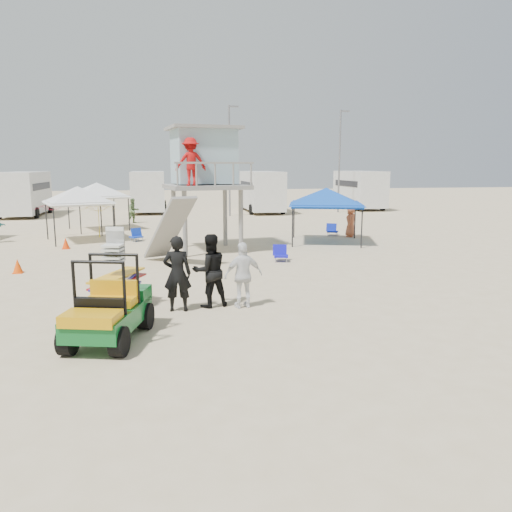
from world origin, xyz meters
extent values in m
plane|color=beige|center=(0.00, 0.00, 0.00)|extent=(140.00, 140.00, 0.00)
cube|color=#0E5A22|center=(-3.10, 0.66, 0.52)|extent=(1.74, 2.57, 0.41)
cube|color=orange|center=(-3.10, 0.66, 0.77)|extent=(1.21, 0.92, 0.23)
cylinder|color=black|center=(-3.61, -0.18, 0.30)|extent=(0.41, 0.65, 0.60)
cube|color=black|center=(-3.10, 2.96, 0.42)|extent=(1.56, 1.94, 0.11)
cylinder|color=black|center=(-3.59, 2.96, 0.22)|extent=(0.29, 0.48, 0.45)
imported|color=black|center=(-1.60, 2.66, 0.97)|extent=(0.76, 0.54, 1.95)
imported|color=black|center=(-0.75, 2.91, 0.97)|extent=(1.08, 0.93, 1.93)
imported|color=white|center=(0.10, 2.66, 0.87)|extent=(1.07, 0.57, 1.73)
cylinder|color=gray|center=(-1.25, 10.59, 1.35)|extent=(0.19, 0.19, 2.71)
cube|color=gray|center=(-0.05, 11.78, 2.79)|extent=(3.72, 3.72, 0.17)
cube|color=#90AEBA|center=(-0.05, 12.10, 4.06)|extent=(2.80, 2.53, 2.27)
imported|color=#B20F0F|center=(-0.92, 10.69, 3.83)|extent=(1.23, 0.71, 1.90)
cylinder|color=black|center=(4.27, 11.60, 0.95)|extent=(0.06, 0.06, 1.90)
pyramid|color=#1148B8|center=(5.83, 13.15, 2.65)|extent=(4.06, 4.06, 0.80)
cube|color=#1148B8|center=(5.83, 13.15, 1.85)|extent=(4.06, 4.06, 0.18)
cylinder|color=black|center=(-7.33, 14.55, 0.97)|extent=(0.06, 0.06, 1.95)
pyramid|color=white|center=(-5.98, 15.90, 2.70)|extent=(3.63, 3.63, 0.80)
cube|color=white|center=(-5.98, 15.90, 1.90)|extent=(3.63, 3.63, 0.18)
cylinder|color=black|center=(-6.97, 18.96, 0.99)|extent=(0.06, 0.06, 1.98)
pyramid|color=white|center=(-5.61, 20.33, 2.73)|extent=(3.76, 3.76, 0.80)
cube|color=white|center=(-5.61, 20.33, 1.93)|extent=(3.76, 3.76, 0.18)
imported|color=red|center=(-7.56, 17.69, 0.90)|extent=(2.28, 2.31, 1.80)
imported|color=yellow|center=(-5.17, 16.92, 0.88)|extent=(2.50, 2.52, 1.76)
cone|color=#FF4D08|center=(-6.92, 8.32, 0.25)|extent=(0.34, 0.34, 0.50)
cone|color=#F73B07|center=(-6.24, 13.45, 0.25)|extent=(0.34, 0.34, 0.50)
cube|color=#1033B5|center=(-3.24, 15.23, 0.22)|extent=(0.72, 0.71, 0.06)
cube|color=#1033B5|center=(-3.24, 15.47, 0.42)|extent=(0.55, 0.43, 0.44)
cylinder|color=#B2B2B7|center=(-3.46, 15.03, 0.10)|extent=(0.03, 0.03, 0.20)
cube|color=#1111B8|center=(2.56, 8.70, 0.22)|extent=(0.64, 0.61, 0.06)
cube|color=#1111B8|center=(2.56, 8.94, 0.42)|extent=(0.57, 0.30, 0.44)
cylinder|color=#B2B2B7|center=(2.34, 8.50, 0.10)|extent=(0.03, 0.03, 0.20)
cube|color=#1023AE|center=(6.98, 15.37, 0.22)|extent=(0.71, 0.70, 0.06)
cube|color=#1023AE|center=(6.98, 15.61, 0.42)|extent=(0.56, 0.41, 0.44)
cylinder|color=#B2B2B7|center=(6.76, 15.17, 0.10)|extent=(0.03, 0.03, 0.20)
cube|color=silver|center=(-12.00, 30.00, 1.75)|extent=(2.50, 6.80, 3.00)
cube|color=black|center=(-12.00, 30.00, 2.20)|extent=(2.54, 5.44, 0.50)
cube|color=silver|center=(-3.00, 31.50, 1.75)|extent=(2.50, 6.50, 3.00)
cube|color=black|center=(-3.00, 31.50, 2.20)|extent=(2.54, 5.20, 0.50)
cylinder|color=black|center=(-4.25, 29.42, 0.40)|extent=(0.25, 0.80, 0.80)
cube|color=silver|center=(6.00, 30.00, 1.75)|extent=(2.50, 7.00, 3.00)
cube|color=black|center=(6.00, 30.00, 2.20)|extent=(2.54, 5.60, 0.50)
cylinder|color=black|center=(4.75, 27.76, 0.40)|extent=(0.25, 0.80, 0.80)
cube|color=silver|center=(15.00, 31.50, 1.75)|extent=(2.50, 6.60, 3.00)
cube|color=black|center=(15.00, 31.50, 2.20)|extent=(2.54, 5.28, 0.50)
cylinder|color=black|center=(13.75, 29.39, 0.40)|extent=(0.25, 0.80, 0.80)
cylinder|color=slate|center=(3.00, 27.00, 4.00)|extent=(0.14, 0.14, 8.00)
cylinder|color=slate|center=(12.00, 28.50, 4.00)|extent=(0.14, 0.14, 8.00)
imported|color=#C15E37|center=(7.77, 14.83, 0.83)|extent=(0.83, 0.96, 1.67)
imported|color=#63804D|center=(-3.79, 23.47, 0.81)|extent=(0.99, 0.93, 1.61)
camera|label=1|loc=(-1.90, -9.85, 3.65)|focal=35.00mm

